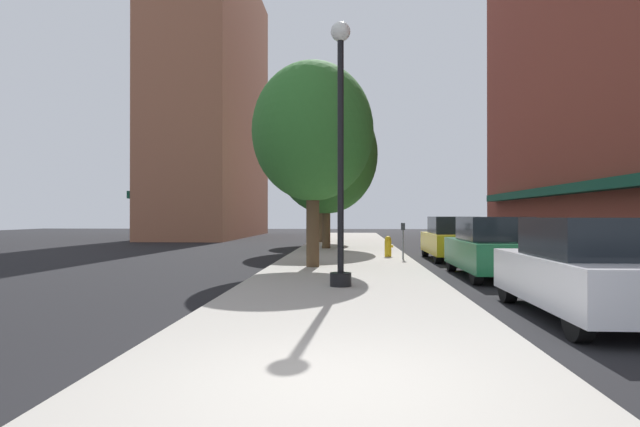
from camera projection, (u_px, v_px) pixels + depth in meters
ground_plane at (441, 255)px, 22.56m from camera, size 90.00×90.00×0.00m
sidewalk_slab at (348, 252)px, 23.80m from camera, size 4.80×50.00×0.12m
building_far_background at (213, 105)px, 42.48m from camera, size 6.80×18.00×21.35m
lamppost at (341, 148)px, 11.73m from camera, size 0.48×0.48×5.90m
fire_hydrant at (388, 246)px, 20.24m from camera, size 0.33×0.26×0.79m
parking_meter_near at (403, 236)px, 19.14m from camera, size 0.14×0.09×1.31m
tree_near at (322, 166)px, 31.53m from camera, size 3.92×3.92×6.82m
tree_mid at (313, 132)px, 16.23m from camera, size 3.74×3.74×6.34m
tree_far at (326, 155)px, 25.45m from camera, size 4.97×4.97×7.39m
car_white at (586, 270)px, 8.55m from camera, size 1.80×4.30×1.66m
car_green at (492, 248)px, 14.34m from camera, size 1.80×4.30×1.66m
car_yellow at (452, 239)px, 20.08m from camera, size 1.80×4.30×1.66m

